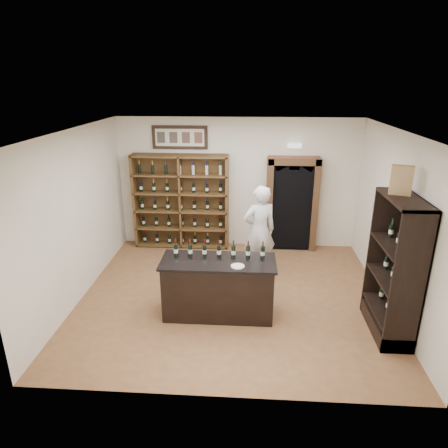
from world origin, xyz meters
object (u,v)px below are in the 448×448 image
at_px(wine_shelf, 181,201).
at_px(wine_crate, 401,180).
at_px(tasting_counter, 218,288).
at_px(shopkeeper, 259,231).
at_px(side_cabinet, 393,288).
at_px(counter_bottle_0, 176,250).

height_order(wine_shelf, wine_crate, wine_crate).
distance_m(tasting_counter, shopkeeper, 1.76).
xyz_separation_m(shopkeeper, wine_crate, (1.96, -1.68, 1.48)).
bearing_deg(wine_shelf, wine_crate, -39.17).
relative_size(side_cabinet, shopkeeper, 1.18).
bearing_deg(shopkeeper, wine_shelf, -57.87).
xyz_separation_m(tasting_counter, wine_crate, (2.66, -0.13, 1.92)).
distance_m(wine_shelf, wine_crate, 5.02).
bearing_deg(shopkeeper, side_cabinet, 117.08).
distance_m(wine_shelf, side_cabinet, 5.02).
height_order(side_cabinet, wine_crate, wine_crate).
height_order(counter_bottle_0, wine_crate, wine_crate).
xyz_separation_m(tasting_counter, side_cabinet, (2.72, -0.30, 0.26)).
xyz_separation_m(wine_shelf, wine_crate, (3.76, -3.06, 1.31)).
bearing_deg(counter_bottle_0, tasting_counter, -10.71).
relative_size(counter_bottle_0, shopkeeper, 0.16).
distance_m(wine_shelf, counter_bottle_0, 2.82).
distance_m(wine_shelf, tasting_counter, 3.19).
bearing_deg(wine_shelf, shopkeeper, -37.44).
distance_m(counter_bottle_0, wine_crate, 3.63).
bearing_deg(wine_shelf, counter_bottle_0, -82.26).
distance_m(counter_bottle_0, side_cabinet, 3.49).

